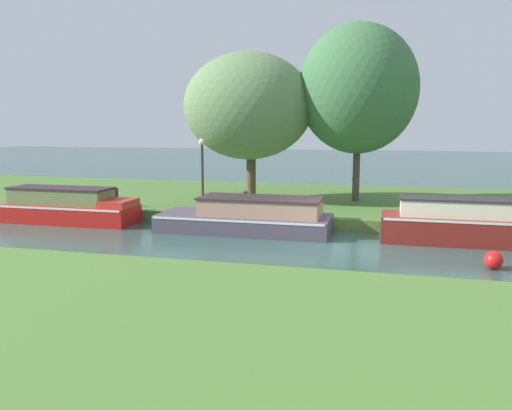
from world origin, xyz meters
The scene contains 12 objects.
ground_plane centered at (0.00, 0.00, 0.00)m, with size 120.00×120.00×0.00m, color #33524C.
riverbank_far centered at (0.00, 7.00, 0.20)m, with size 72.00×10.00×0.40m, color #4B7532.
riverbank_near centered at (0.00, -9.00, 0.20)m, with size 72.00×10.00×0.40m, color #538035.
maroon_barge centered at (4.48, 1.20, 0.58)m, with size 6.62×1.51×1.35m.
slate_narrowboat centered at (-2.87, 1.20, 0.49)m, with size 5.64×2.02×1.16m.
red_cruiser centered at (-9.55, 1.20, 0.56)m, with size 4.83×1.55×1.27m.
willow_tree_left centered at (-4.04, 5.31, 4.20)m, with size 5.20×4.28×5.92m.
willow_tree_centre centered at (0.22, 5.87, 4.83)m, with size 4.60×4.50×6.93m.
lamp_post centered at (-5.32, 3.49, 2.04)m, with size 0.24×0.24×2.56m.
mooring_post_near centered at (-3.40, 2.58, 0.78)m, with size 0.17×0.17×0.76m, color brown.
mooring_post_far centered at (-8.46, 2.58, 0.76)m, with size 0.16×0.16×0.72m, color #4B2E2A.
channel_buoy centered at (4.00, -1.58, 0.22)m, with size 0.44×0.44×0.44m, color red.
Camera 1 is at (1.42, -14.64, 3.44)m, focal length 35.90 mm.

